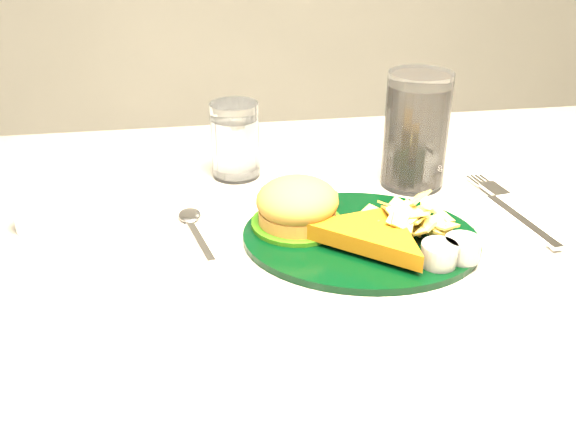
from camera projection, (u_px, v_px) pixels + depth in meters
name	position (u px, v px, depth m)	size (l,w,h in m)	color
dinner_plate	(362.00, 218.00, 0.73)	(0.27, 0.23, 0.06)	black
water_glass	(235.00, 140.00, 0.88)	(0.07, 0.07, 0.11)	silver
cola_glass	(416.00, 130.00, 0.85)	(0.08, 0.08, 0.16)	black
fork_napkin	(518.00, 217.00, 0.78)	(0.14, 0.18, 0.01)	white
spoon	(200.00, 239.00, 0.74)	(0.04, 0.13, 0.01)	white
ramekin	(34.00, 217.00, 0.76)	(0.05, 0.05, 0.03)	white
wrapped_straw	(244.00, 188.00, 0.86)	(0.18, 0.06, 0.01)	white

